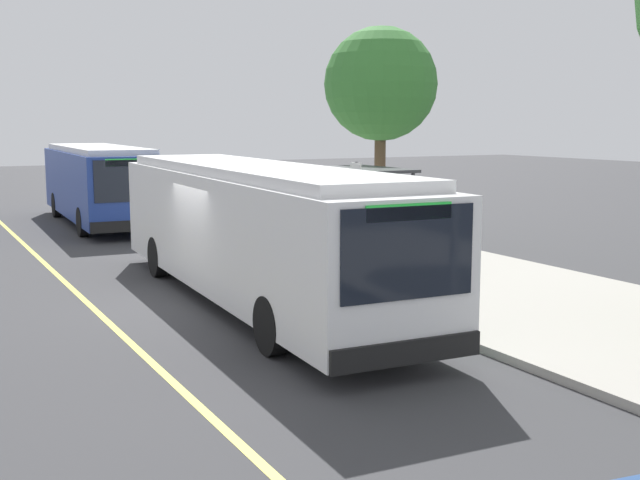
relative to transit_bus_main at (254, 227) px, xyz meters
The scene contains 10 objects.
ground_plane 1.95m from the transit_bus_main, 112.86° to the right, with size 120.00×120.00×0.00m, color #38383A.
sidewalk_curb 5.24m from the transit_bus_main, 94.87° to the left, with size 44.00×6.40×0.15m, color #A8A399.
lane_stripe_center 3.62m from the transit_bus_main, 97.55° to the right, with size 36.00×0.14×0.01m, color #E0D64C.
transit_bus_main is the anchor object (origin of this frame).
transit_bus_second 15.07m from the transit_bus_main, behind, with size 10.55×2.97×2.95m.
bus_shelter 5.47m from the transit_bus_main, 122.84° to the left, with size 2.90×1.60×2.48m.
waiting_bench 5.36m from the transit_bus_main, 120.59° to the left, with size 1.60×0.48×0.95m.
route_sign_post 2.54m from the transit_bus_main, 90.34° to the left, with size 0.44×0.08×2.80m.
pedestrian_commuter 4.83m from the transit_bus_main, 125.65° to the left, with size 0.24×0.40×1.69m.
street_tree_near_shelter 10.13m from the transit_bus_main, 131.62° to the left, with size 3.60×3.60×6.69m.
Camera 1 is at (15.89, -5.61, 3.81)m, focal length 44.77 mm.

